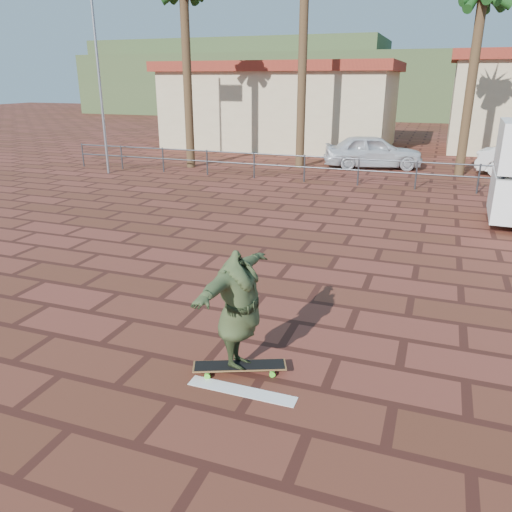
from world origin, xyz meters
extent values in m
plane|color=brown|center=(0.00, 0.00, 0.00)|extent=(120.00, 120.00, 0.00)
cube|color=white|center=(0.70, -1.20, 0.00)|extent=(1.40, 0.22, 0.01)
cylinder|color=#47494F|center=(-12.00, 12.00, 0.50)|extent=(0.06, 0.06, 1.00)
cylinder|color=#47494F|center=(-10.00, 12.00, 0.50)|extent=(0.06, 0.06, 1.00)
cylinder|color=#47494F|center=(-8.00, 12.00, 0.50)|extent=(0.06, 0.06, 1.00)
cylinder|color=#47494F|center=(-6.00, 12.00, 0.50)|extent=(0.06, 0.06, 1.00)
cylinder|color=#47494F|center=(-4.00, 12.00, 0.50)|extent=(0.06, 0.06, 1.00)
cylinder|color=#47494F|center=(-2.00, 12.00, 0.50)|extent=(0.06, 0.06, 1.00)
cylinder|color=#47494F|center=(0.00, 12.00, 0.50)|extent=(0.06, 0.06, 1.00)
cylinder|color=#47494F|center=(2.00, 12.00, 0.50)|extent=(0.06, 0.06, 1.00)
cylinder|color=#47494F|center=(4.00, 12.00, 0.50)|extent=(0.06, 0.06, 1.00)
cylinder|color=#47494F|center=(0.00, 12.00, 0.95)|extent=(24.00, 0.05, 0.05)
cylinder|color=#47494F|center=(0.00, 12.00, 0.55)|extent=(24.00, 0.05, 0.05)
cylinder|color=gray|center=(-10.00, 11.00, 4.00)|extent=(0.10, 0.10, 8.00)
cylinder|color=brown|center=(-7.50, 13.50, 3.50)|extent=(0.36, 0.36, 7.00)
cylinder|color=brown|center=(-3.00, 15.00, 4.10)|extent=(0.36, 0.36, 8.20)
cylinder|color=brown|center=(3.50, 15.50, 3.25)|extent=(0.36, 0.36, 6.50)
cube|color=beige|center=(-6.00, 22.00, 2.00)|extent=(12.00, 7.00, 4.00)
cube|color=maroon|center=(-6.00, 22.00, 4.25)|extent=(12.60, 7.60, 0.50)
cube|color=#384C28|center=(0.00, 50.00, 3.00)|extent=(70.00, 18.00, 6.00)
cube|color=#384C28|center=(-22.00, 56.00, 4.00)|extent=(35.00, 14.00, 8.00)
cube|color=olive|center=(0.52, -0.83, 0.11)|extent=(1.23, 0.72, 0.02)
cube|color=black|center=(0.52, -0.83, 0.12)|extent=(1.18, 0.68, 0.00)
cube|color=silver|center=(0.13, -0.99, 0.07)|extent=(0.14, 0.21, 0.03)
cube|color=silver|center=(0.91, -0.66, 0.07)|extent=(0.14, 0.21, 0.03)
cylinder|color=#5FE430|center=(0.18, -1.10, 0.04)|extent=(0.08, 0.06, 0.08)
cylinder|color=#5FE430|center=(0.09, -0.88, 0.04)|extent=(0.08, 0.06, 0.08)
cylinder|color=#5FE430|center=(0.96, -0.77, 0.04)|extent=(0.08, 0.06, 0.08)
cylinder|color=#5FE430|center=(0.87, -0.55, 0.04)|extent=(0.08, 0.06, 0.08)
imported|color=#364324|center=(0.52, -0.83, 0.92)|extent=(0.62, 1.98, 1.59)
cube|color=black|center=(4.24, 8.31, 1.59)|extent=(0.12, 1.75, 0.67)
imported|color=silver|center=(-0.03, 16.00, 0.71)|extent=(4.44, 2.74, 1.41)
camera|label=1|loc=(2.68, -6.10, 3.67)|focal=35.00mm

